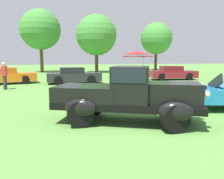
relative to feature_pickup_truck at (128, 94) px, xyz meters
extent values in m
plane|color=#568C3D|center=(0.36, -0.33, -0.87)|extent=(120.00, 120.00, 0.00)
cube|color=black|center=(-0.04, 0.02, -0.31)|extent=(4.53, 3.04, 0.20)
cube|color=black|center=(1.15, -0.50, 0.07)|extent=(1.90, 1.64, 0.60)
ellipsoid|color=silver|center=(1.90, -0.83, 0.05)|extent=(0.35, 0.54, 0.68)
cube|color=black|center=(0.07, -0.03, 0.31)|extent=(1.49, 1.67, 1.04)
cube|color=black|center=(0.07, -0.03, 0.61)|extent=(1.42, 1.67, 0.40)
cube|color=black|center=(-1.15, 0.50, -0.01)|extent=(2.28, 2.04, 0.48)
ellipsoid|color=black|center=(1.50, 0.14, -0.31)|extent=(0.99, 0.70, 0.52)
ellipsoid|color=black|center=(0.92, -1.19, -0.31)|extent=(0.99, 0.70, 0.52)
ellipsoid|color=black|center=(-0.87, 1.16, -0.31)|extent=(0.99, 0.70, 0.52)
ellipsoid|color=black|center=(-1.44, -0.16, -0.31)|extent=(0.99, 0.70, 0.52)
sphere|color=silver|center=(2.12, -0.44, 0.13)|extent=(0.18, 0.18, 0.18)
sphere|color=silver|center=(1.77, -1.25, 0.13)|extent=(0.18, 0.18, 0.18)
cylinder|color=black|center=(1.50, 0.14, -0.49)|extent=(0.76, 0.24, 0.76)
cylinder|color=black|center=(0.92, -1.19, -0.49)|extent=(0.76, 0.24, 0.76)
cylinder|color=black|center=(-0.87, 1.16, -0.49)|extent=(0.76, 0.24, 0.76)
cylinder|color=black|center=(-1.44, -0.16, -0.49)|extent=(0.76, 0.24, 0.76)
cube|color=#1E7AB7|center=(3.51, 1.09, -0.30)|extent=(4.45, 2.73, 0.52)
cube|color=black|center=(3.77, 1.02, 0.12)|extent=(0.38, 1.22, 0.82)
cube|color=black|center=(3.13, 1.19, -0.06)|extent=(0.58, 1.24, 0.28)
cylinder|color=black|center=(2.48, 2.17, -0.54)|extent=(0.66, 0.20, 0.66)
cylinder|color=black|center=(2.08, 0.67, -0.54)|extent=(0.66, 0.20, 0.66)
cube|color=orange|center=(-5.97, 11.81, -0.37)|extent=(4.63, 2.64, 0.60)
cube|color=#BB5914|center=(-6.14, 11.77, 0.13)|extent=(2.20, 1.85, 0.44)
cylinder|color=black|center=(-4.52, 11.36, -0.55)|extent=(0.64, 0.22, 0.64)
cube|color=#28282D|center=(-0.92, 11.00, -0.37)|extent=(4.07, 1.80, 0.60)
cube|color=black|center=(-1.08, 11.00, 0.13)|extent=(1.81, 1.50, 0.44)
cylinder|color=black|center=(0.31, 10.27, -0.55)|extent=(0.64, 0.22, 0.64)
cylinder|color=black|center=(-2.10, 10.19, -0.55)|extent=(0.64, 0.22, 0.64)
cube|color=maroon|center=(7.88, 11.96, -0.37)|extent=(4.26, 2.32, 0.60)
cube|color=maroon|center=(7.72, 11.99, 0.13)|extent=(1.99, 1.72, 0.44)
cylinder|color=black|center=(8.95, 11.00, -0.55)|extent=(0.64, 0.22, 0.64)
cylinder|color=black|center=(6.56, 11.40, -0.55)|extent=(0.64, 0.22, 0.64)
cylinder|color=#383838|center=(-5.30, 8.48, -0.44)|extent=(0.16, 0.16, 0.86)
cylinder|color=#383838|center=(-5.29, 8.68, -0.44)|extent=(0.16, 0.16, 0.86)
cube|color=#D1333D|center=(-5.30, 8.58, 0.29)|extent=(0.27, 0.42, 0.60)
sphere|color=beige|center=(-5.30, 8.58, 0.71)|extent=(0.22, 0.22, 0.22)
cylinder|color=#B7B7BC|center=(7.76, 18.90, 0.16)|extent=(0.05, 0.05, 2.05)
cylinder|color=#B7B7BC|center=(7.76, 16.49, 0.16)|extent=(0.05, 0.05, 2.05)
cylinder|color=#B7B7BC|center=(5.35, 18.90, 0.16)|extent=(0.05, 0.05, 2.05)
cylinder|color=#B7B7BC|center=(5.35, 16.49, 0.16)|extent=(0.05, 0.05, 2.05)
cube|color=red|center=(6.55, 17.69, 1.23)|extent=(2.68, 2.68, 0.10)
pyramid|color=red|center=(6.55, 17.69, 1.65)|extent=(2.63, 2.63, 0.38)
cylinder|color=brown|center=(-4.32, 25.59, 1.24)|extent=(0.44, 0.44, 4.20)
sphere|color=#428938|center=(-4.32, 25.59, 4.80)|extent=(5.33, 5.33, 5.33)
cylinder|color=#47331E|center=(2.86, 23.49, 0.86)|extent=(0.44, 0.44, 3.44)
sphere|color=#428938|center=(2.86, 23.49, 4.05)|extent=(5.35, 5.35, 5.35)
cylinder|color=#47331E|center=(12.88, 26.91, 0.93)|extent=(0.44, 0.44, 3.58)
sphere|color=#428938|center=(12.88, 26.91, 4.07)|extent=(4.91, 4.91, 4.91)
camera|label=1|loc=(-1.97, -6.32, 1.08)|focal=35.92mm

